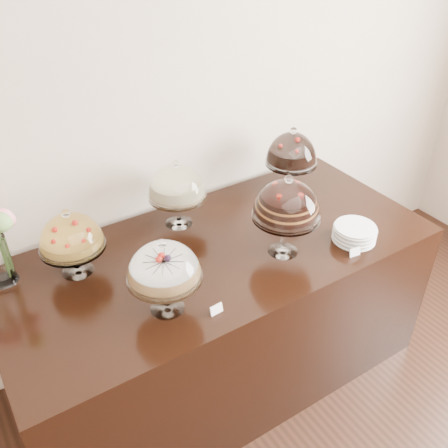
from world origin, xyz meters
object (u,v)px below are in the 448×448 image
cake_stand_choco_layer (287,203)px  cake_stand_cheesecake (177,185)px  cake_stand_sugar_sponge (164,266)px  plate_stack (354,233)px  display_counter (219,314)px  cake_stand_dark_choco (292,151)px  cake_stand_fruit_tart (70,235)px

cake_stand_choco_layer → cake_stand_cheesecake: bearing=122.3°
cake_stand_sugar_sponge → cake_stand_cheesecake: size_ratio=0.97×
cake_stand_cheesecake → plate_stack: (0.68, -0.62, -0.19)m
display_counter → cake_stand_choco_layer: size_ratio=5.13×
cake_stand_cheesecake → plate_stack: bearing=-42.5°
cake_stand_dark_choco → cake_stand_sugar_sponge: bearing=-154.8°
cake_stand_dark_choco → plate_stack: cake_stand_dark_choco is taller
display_counter → cake_stand_cheesecake: (-0.06, 0.31, 0.69)m
display_counter → cake_stand_cheesecake: bearing=100.1°
cake_stand_choco_layer → plate_stack: (0.36, -0.12, -0.24)m
display_counter → cake_stand_choco_layer: cake_stand_choco_layer is taller
cake_stand_dark_choco → cake_stand_fruit_tart: cake_stand_dark_choco is taller
cake_stand_sugar_sponge → cake_stand_dark_choco: bearing=25.2°
cake_stand_fruit_tart → plate_stack: size_ratio=1.61×
cake_stand_choco_layer → cake_stand_dark_choco: size_ratio=1.07×
cake_stand_dark_choco → plate_stack: bearing=-93.7°
cake_stand_choco_layer → plate_stack: 0.45m
cake_stand_sugar_sponge → cake_stand_dark_choco: 1.18m
cake_stand_cheesecake → cake_stand_dark_choco: (0.72, -0.05, 0.02)m
cake_stand_sugar_sponge → cake_stand_choco_layer: 0.68m
cake_stand_cheesecake → cake_stand_dark_choco: bearing=-3.8°
cake_stand_choco_layer → cake_stand_dark_choco: cake_stand_choco_layer is taller
cake_stand_dark_choco → cake_stand_fruit_tart: (-1.31, -0.05, -0.05)m
cake_stand_dark_choco → display_counter: bearing=-158.1°
cake_stand_choco_layer → plate_stack: cake_stand_choco_layer is taller
cake_stand_cheesecake → cake_stand_choco_layer: bearing=-57.7°
display_counter → cake_stand_dark_choco: 1.00m
cake_stand_choco_layer → cake_stand_dark_choco: (0.40, 0.45, -0.03)m
cake_stand_fruit_tart → plate_stack: bearing=-22.4°
cake_stand_choco_layer → cake_stand_cheesecake: cake_stand_choco_layer is taller
cake_stand_cheesecake → cake_stand_sugar_sponge: bearing=-122.8°
display_counter → cake_stand_fruit_tart: size_ratio=6.38×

